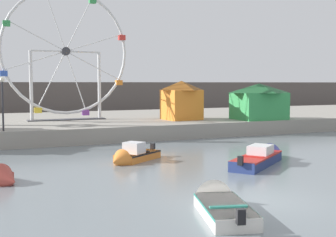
{
  "coord_description": "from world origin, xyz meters",
  "views": [
    {
      "loc": [
        -9.25,
        -13.28,
        4.26
      ],
      "look_at": [
        0.93,
        10.07,
        2.21
      ],
      "focal_mm": 46.97,
      "sensor_mm": 36.0,
      "label": 1
    }
  ],
  "objects": [
    {
      "name": "promenade_lamp_near",
      "position": [
        -7.73,
        17.01,
        3.47
      ],
      "size": [
        0.32,
        0.32,
        3.5
      ],
      "color": "#2D2D33",
      "rests_on": "quay_promenade"
    },
    {
      "name": "motorboat_white_red_stripe",
      "position": [
        -1.94,
        -0.77,
        0.24
      ],
      "size": [
        2.41,
        4.24,
        1.33
      ],
      "rotation": [
        0.0,
        0.0,
        1.29
      ],
      "color": "silver",
      "rests_on": "ground_plane"
    },
    {
      "name": "ground_plane",
      "position": [
        0.0,
        0.0,
        0.0
      ],
      "size": [
        240.0,
        240.0,
        0.0
      ],
      "primitive_type": "plane",
      "color": "slate"
    },
    {
      "name": "ferris_wheel_white_frame",
      "position": [
        -2.29,
        24.2,
        6.71
      ],
      "size": [
        10.61,
        1.2,
        11.09
      ],
      "color": "silver",
      "rests_on": "quay_promenade"
    },
    {
      "name": "motorboat_navy_blue",
      "position": [
        4.72,
        6.05,
        0.34
      ],
      "size": [
        5.55,
        4.62,
        1.35
      ],
      "rotation": [
        0.0,
        0.0,
        0.65
      ],
      "color": "navy",
      "rests_on": "ground_plane"
    },
    {
      "name": "motorboat_orange_hull",
      "position": [
        -1.66,
        9.1,
        0.31
      ],
      "size": [
        3.64,
        3.09,
        1.42
      ],
      "rotation": [
        0.0,
        0.0,
        3.76
      ],
      "color": "orange",
      "rests_on": "ground_plane"
    },
    {
      "name": "distant_town_skyline",
      "position": [
        0.0,
        49.05,
        2.2
      ],
      "size": [
        140.0,
        3.0,
        4.4
      ],
      "primitive_type": "cube",
      "color": "#564C47",
      "rests_on": "ground_plane"
    },
    {
      "name": "carnival_booth_orange_canopy",
      "position": [
        6.82,
        20.68,
        2.87
      ],
      "size": [
        3.33,
        3.18,
        3.32
      ],
      "rotation": [
        0.0,
        0.0,
        0.08
      ],
      "color": "orange",
      "rests_on": "quay_promenade"
    },
    {
      "name": "quay_promenade",
      "position": [
        0.0,
        25.72,
        0.57
      ],
      "size": [
        110.0,
        18.73,
        1.14
      ],
      "primitive_type": "cube",
      "color": "gray",
      "rests_on": "ground_plane"
    },
    {
      "name": "carnival_booth_green_kiosk",
      "position": [
        13.03,
        18.19,
        2.75
      ],
      "size": [
        4.55,
        3.55,
        3.08
      ],
      "rotation": [
        0.0,
        0.0,
        -0.02
      ],
      "color": "#33934C",
      "rests_on": "quay_promenade"
    }
  ]
}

